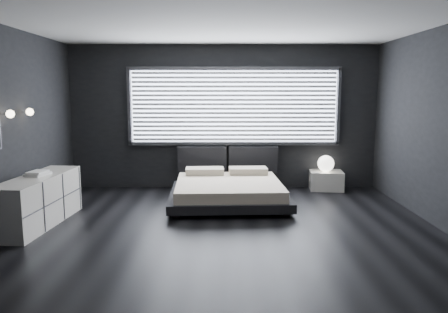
{
  "coord_description": "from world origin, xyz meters",
  "views": [
    {
      "loc": [
        -0.02,
        -5.84,
        1.9
      ],
      "look_at": [
        0.0,
        0.85,
        0.9
      ],
      "focal_mm": 35.0,
      "sensor_mm": 36.0,
      "label": 1
    }
  ],
  "objects": [
    {
      "name": "room",
      "position": [
        0.0,
        0.0,
        1.4
      ],
      "size": [
        6.04,
        6.0,
        2.8
      ],
      "color": "black",
      "rests_on": "ground"
    },
    {
      "name": "window",
      "position": [
        0.2,
        2.7,
        1.61
      ],
      "size": [
        4.14,
        0.09,
        1.52
      ],
      "color": "white",
      "rests_on": "ground"
    },
    {
      "name": "headboard",
      "position": [
        0.08,
        2.64,
        0.57
      ],
      "size": [
        1.96,
        0.16,
        0.52
      ],
      "color": "black",
      "rests_on": "ground"
    },
    {
      "name": "sconce_near",
      "position": [
        -2.88,
        0.05,
        1.6
      ],
      "size": [
        0.18,
        0.11,
        0.11
      ],
      "color": "silver",
      "rests_on": "ground"
    },
    {
      "name": "sconce_far",
      "position": [
        -2.88,
        0.65,
        1.6
      ],
      "size": [
        0.18,
        0.11,
        0.11
      ],
      "color": "silver",
      "rests_on": "ground"
    },
    {
      "name": "bed",
      "position": [
        0.08,
        1.43,
        0.24
      ],
      "size": [
        2.03,
        1.95,
        0.51
      ],
      "color": "black",
      "rests_on": "ground"
    },
    {
      "name": "nightstand",
      "position": [
        2.0,
        2.5,
        0.18
      ],
      "size": [
        0.67,
        0.58,
        0.36
      ],
      "primitive_type": "cube",
      "rotation": [
        0.0,
        0.0,
        -0.1
      ],
      "color": "white",
      "rests_on": "ground"
    },
    {
      "name": "orb_lamp",
      "position": [
        1.97,
        2.46,
        0.52
      ],
      "size": [
        0.31,
        0.31,
        0.31
      ],
      "primitive_type": "sphere",
      "color": "white",
      "rests_on": "nightstand"
    },
    {
      "name": "dresser",
      "position": [
        -2.65,
        0.24,
        0.36
      ],
      "size": [
        0.65,
        1.81,
        0.71
      ],
      "color": "white",
      "rests_on": "ground"
    },
    {
      "name": "book_stack",
      "position": [
        -2.67,
        0.3,
        0.74
      ],
      "size": [
        0.32,
        0.37,
        0.07
      ],
      "color": "silver",
      "rests_on": "dresser"
    }
  ]
}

